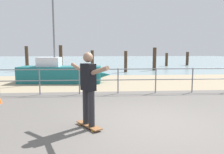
{
  "coord_description": "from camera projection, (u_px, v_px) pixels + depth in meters",
  "views": [
    {
      "loc": [
        -1.22,
        -5.0,
        1.78
      ],
      "look_at": [
        -0.7,
        2.0,
        0.9
      ],
      "focal_mm": 34.3,
      "sensor_mm": 36.0,
      "label": 1
    }
  ],
  "objects": [
    {
      "name": "groyne_post_2",
      "position": [
        92.0,
        59.0,
        22.7
      ],
      "size": [
        0.34,
        0.34,
        1.78
      ],
      "primitive_type": "cylinder",
      "color": "#422D1E",
      "rests_on": "ground"
    },
    {
      "name": "groyne_post_0",
      "position": [
        27.0,
        59.0,
        18.44
      ],
      "size": [
        0.29,
        0.29,
        2.14
      ],
      "primitive_type": "cylinder",
      "color": "#422D1E",
      "rests_on": "ground"
    },
    {
      "name": "beach_strip",
      "position": [
        118.0,
        82.0,
        12.18
      ],
      "size": [
        24.0,
        6.0,
        0.04
      ],
      "primitive_type": "cube",
      "color": "tan",
      "rests_on": "ground"
    },
    {
      "name": "sailboat",
      "position": [
        63.0,
        73.0,
        11.78
      ],
      "size": [
        5.02,
        1.72,
        5.65
      ],
      "color": "#19666B",
      "rests_on": "ground"
    },
    {
      "name": "railing_fence",
      "position": [
        118.0,
        77.0,
        8.71
      ],
      "size": [
        12.6,
        0.05,
        1.05
      ],
      "color": "slate",
      "rests_on": "ground"
    },
    {
      "name": "ground_plane",
      "position": [
        158.0,
        140.0,
        4.27
      ],
      "size": [
        24.0,
        10.0,
        0.04
      ],
      "primitive_type": "cube",
      "color": "#605B56",
      "rests_on": "ground"
    },
    {
      "name": "groyne_post_6",
      "position": [
        187.0,
        59.0,
        25.16
      ],
      "size": [
        0.32,
        0.32,
        1.6
      ],
      "primitive_type": "cylinder",
      "color": "#422D1E",
      "rests_on": "ground"
    },
    {
      "name": "groyne_post_3",
      "position": [
        126.0,
        62.0,
        17.24
      ],
      "size": [
        0.25,
        0.25,
        1.73
      ],
      "primitive_type": "cylinder",
      "color": "#422D1E",
      "rests_on": "ground"
    },
    {
      "name": "groyne_post_1",
      "position": [
        61.0,
        58.0,
        19.35
      ],
      "size": [
        0.31,
        0.31,
        2.23
      ],
      "primitive_type": "cylinder",
      "color": "#422D1E",
      "rests_on": "ground"
    },
    {
      "name": "groyne_post_4",
      "position": [
        154.0,
        59.0,
        18.92
      ],
      "size": [
        0.32,
        0.32,
        2.02
      ],
      "primitive_type": "cylinder",
      "color": "#422D1E",
      "rests_on": "ground"
    },
    {
      "name": "skateboarder",
      "position": [
        88.0,
        84.0,
        4.78
      ],
      "size": [
        0.89,
        1.24,
        1.65
      ],
      "color": "#26262B",
      "rests_on": "skateboard"
    },
    {
      "name": "groyne_post_5",
      "position": [
        167.0,
        60.0,
        24.13
      ],
      "size": [
        0.29,
        0.29,
        1.48
      ],
      "primitive_type": "cylinder",
      "color": "#422D1E",
      "rests_on": "ground"
    },
    {
      "name": "sea_surface",
      "position": [
        103.0,
        60.0,
        39.89
      ],
      "size": [
        72.0,
        50.0,
        0.04
      ],
      "primitive_type": "cube",
      "color": "#849EA3",
      "rests_on": "ground"
    },
    {
      "name": "skateboard",
      "position": [
        89.0,
        125.0,
        4.9
      ],
      "size": [
        0.62,
        0.77,
        0.08
      ],
      "color": "brown",
      "rests_on": "ground"
    }
  ]
}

